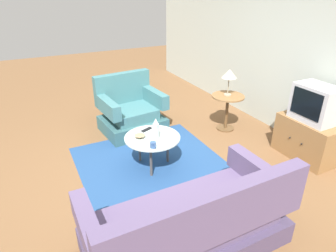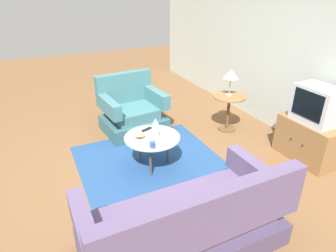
% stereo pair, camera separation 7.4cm
% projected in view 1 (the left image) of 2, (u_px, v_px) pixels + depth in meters
% --- Properties ---
extents(ground_plane, '(16.00, 16.00, 0.00)m').
position_uv_depth(ground_plane, '(156.00, 168.00, 4.06)').
color(ground_plane, brown).
extents(back_wall, '(9.00, 0.12, 2.70)m').
position_uv_depth(back_wall, '(301.00, 53.00, 4.46)').
color(back_wall, '#B2BCB2').
rests_on(back_wall, ground).
extents(area_rug, '(2.03, 1.96, 0.00)m').
position_uv_depth(area_rug, '(153.00, 165.00, 4.12)').
color(area_rug, navy).
rests_on(area_rug, ground).
extents(armchair, '(0.90, 1.07, 0.94)m').
position_uv_depth(armchair, '(131.00, 112.00, 5.02)').
color(armchair, '#325C60').
rests_on(armchair, ground).
extents(couch, '(0.93, 1.90, 0.91)m').
position_uv_depth(couch, '(190.00, 226.00, 2.70)').
color(couch, '#4B3E5C').
rests_on(couch, ground).
extents(coffee_table, '(0.75, 0.75, 0.45)m').
position_uv_depth(coffee_table, '(152.00, 140.00, 3.94)').
color(coffee_table, '#B2C6C1').
rests_on(coffee_table, ground).
extents(side_table, '(0.54, 0.54, 0.62)m').
position_uv_depth(side_table, '(227.00, 105.00, 4.97)').
color(side_table, olive).
rests_on(side_table, ground).
extents(tv_stand, '(0.86, 0.52, 0.58)m').
position_uv_depth(tv_stand, '(308.00, 139.00, 4.22)').
color(tv_stand, olive).
rests_on(tv_stand, ground).
extents(television, '(0.57, 0.39, 0.51)m').
position_uv_depth(television, '(316.00, 104.00, 3.98)').
color(television, '#B7B7BC').
rests_on(television, tv_stand).
extents(table_lamp, '(0.25, 0.25, 0.44)m').
position_uv_depth(table_lamp, '(229.00, 74.00, 4.76)').
color(table_lamp, '#9E937A').
rests_on(table_lamp, side_table).
extents(vase, '(0.08, 0.08, 0.29)m').
position_uv_depth(vase, '(156.00, 129.00, 3.84)').
color(vase, silver).
rests_on(vase, coffee_table).
extents(mug, '(0.12, 0.08, 0.08)m').
position_uv_depth(mug, '(153.00, 145.00, 3.66)').
color(mug, '#335184').
rests_on(mug, coffee_table).
extents(bowl, '(0.14, 0.14, 0.04)m').
position_uv_depth(bowl, '(140.00, 137.00, 3.89)').
color(bowl, tan).
rests_on(bowl, coffee_table).
extents(tv_remote_dark, '(0.10, 0.17, 0.02)m').
position_uv_depth(tv_remote_dark, '(147.00, 130.00, 4.10)').
color(tv_remote_dark, black).
rests_on(tv_remote_dark, coffee_table).
extents(tv_remote_silver, '(0.16, 0.06, 0.02)m').
position_uv_depth(tv_remote_silver, '(165.00, 130.00, 4.09)').
color(tv_remote_silver, '#B2B2B7').
rests_on(tv_remote_silver, coffee_table).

